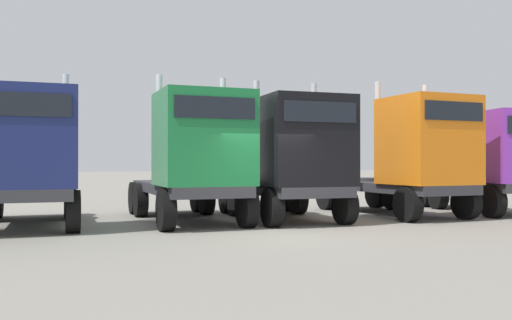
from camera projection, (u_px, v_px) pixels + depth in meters
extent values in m
plane|color=gray|center=(286.00, 236.00, 13.40)|extent=(200.00, 200.00, 0.00)
cube|color=#333338|center=(30.00, 190.00, 15.68)|extent=(2.32, 6.01, 0.30)
cube|color=navy|center=(27.00, 138.00, 14.02)|extent=(2.45, 2.47, 2.50)
cube|color=black|center=(24.00, 104.00, 12.86)|extent=(2.10, 0.08, 0.55)
cylinder|color=silver|center=(66.00, 130.00, 15.62)|extent=(0.18, 0.18, 3.10)
cylinder|color=#333338|center=(32.00, 181.00, 16.92)|extent=(1.12, 1.12, 0.12)
cylinder|color=black|center=(73.00, 212.00, 13.89)|extent=(0.37, 1.08, 1.07)
cylinder|color=black|center=(70.00, 202.00, 17.35)|extent=(0.37, 1.08, 1.07)
cylinder|color=black|center=(70.00, 200.00, 18.39)|extent=(0.37, 1.08, 1.07)
cube|color=#333338|center=(185.00, 188.00, 16.98)|extent=(2.21, 6.37, 0.30)
cube|color=#197238|center=(203.00, 139.00, 15.06)|extent=(2.40, 2.25, 2.52)
cube|color=black|center=(215.00, 108.00, 13.99)|extent=(2.10, 0.04, 0.55)
cylinder|color=silver|center=(223.00, 131.00, 16.58)|extent=(0.18, 0.18, 3.12)
cylinder|color=silver|center=(159.00, 129.00, 15.91)|extent=(0.18, 0.18, 3.12)
cylinder|color=#333338|center=(175.00, 180.00, 18.29)|extent=(1.10, 1.10, 0.12)
cylinder|color=black|center=(247.00, 207.00, 15.04)|extent=(0.35, 1.09, 1.09)
cylinder|color=black|center=(166.00, 210.00, 14.26)|extent=(0.35, 1.09, 1.09)
cylinder|color=black|center=(206.00, 198.00, 18.85)|extent=(0.35, 1.09, 1.09)
cylinder|color=black|center=(141.00, 200.00, 18.07)|extent=(0.35, 1.09, 1.09)
cylinder|color=black|center=(198.00, 197.00, 19.88)|extent=(0.35, 1.09, 1.09)
cylinder|color=black|center=(135.00, 198.00, 19.10)|extent=(0.35, 1.09, 1.09)
cube|color=#333338|center=(281.00, 188.00, 17.51)|extent=(2.37, 5.76, 0.30)
cube|color=black|center=(303.00, 141.00, 15.91)|extent=(2.47, 2.37, 2.53)
cube|color=black|center=(321.00, 112.00, 14.81)|extent=(2.10, 0.10, 0.55)
cylinder|color=silver|center=(314.00, 134.00, 17.45)|extent=(0.19, 0.19, 3.13)
cylinder|color=silver|center=(257.00, 132.00, 16.84)|extent=(0.19, 0.19, 3.13)
cylinder|color=#333338|center=(267.00, 180.00, 18.69)|extent=(1.13, 1.13, 0.12)
cylinder|color=black|center=(345.00, 206.00, 15.83)|extent=(0.38, 1.06, 1.05)
cylinder|color=black|center=(272.00, 208.00, 15.12)|extent=(0.38, 1.06, 1.05)
cylinder|color=black|center=(298.00, 199.00, 19.04)|extent=(0.38, 1.06, 1.05)
cylinder|color=black|center=(236.00, 200.00, 18.33)|extent=(0.38, 1.06, 1.05)
cylinder|color=black|center=(286.00, 197.00, 20.08)|extent=(0.38, 1.06, 1.05)
cylinder|color=black|center=(227.00, 198.00, 19.37)|extent=(0.38, 1.06, 1.05)
cube|color=#333338|center=(391.00, 187.00, 18.97)|extent=(2.39, 6.07, 0.30)
cube|color=orange|center=(428.00, 141.00, 17.26)|extent=(2.47, 2.36, 2.69)
cube|color=black|center=(455.00, 111.00, 16.19)|extent=(2.10, 0.11, 0.55)
cylinder|color=silver|center=(425.00, 134.00, 18.81)|extent=(0.19, 0.19, 3.29)
cylinder|color=silver|center=(378.00, 132.00, 18.09)|extent=(0.19, 0.19, 3.29)
cylinder|color=#333338|center=(369.00, 179.00, 20.19)|extent=(1.13, 1.13, 0.12)
cylinder|color=black|center=(466.00, 203.00, 17.26)|extent=(0.38, 1.05, 1.04)
cylinder|color=black|center=(408.00, 205.00, 16.42)|extent=(0.38, 1.05, 1.04)
cylinder|color=black|center=(393.00, 196.00, 20.68)|extent=(0.38, 1.05, 1.04)
cylinder|color=black|center=(342.00, 197.00, 19.84)|extent=(0.38, 1.05, 1.04)
cylinder|color=black|center=(376.00, 194.00, 21.70)|extent=(0.38, 1.05, 1.04)
cylinder|color=black|center=(326.00, 196.00, 20.86)|extent=(0.38, 1.05, 1.04)
cube|color=#333338|center=(484.00, 185.00, 20.03)|extent=(3.21, 6.07, 0.30)
cylinder|color=silver|center=(467.00, 139.00, 19.40)|extent=(0.21, 0.21, 2.93)
cylinder|color=#333338|center=(465.00, 178.00, 21.28)|extent=(1.28, 1.28, 0.12)
cylinder|color=black|center=(493.00, 201.00, 17.69)|extent=(0.53, 1.10, 1.05)
cylinder|color=black|center=(491.00, 195.00, 21.48)|extent=(0.53, 1.10, 1.05)
cylinder|color=black|center=(438.00, 195.00, 21.10)|extent=(0.53, 1.10, 1.05)
cylinder|color=black|center=(475.00, 193.00, 22.57)|extent=(0.53, 1.10, 1.05)
cylinder|color=black|center=(424.00, 194.00, 22.18)|extent=(0.53, 1.10, 1.05)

